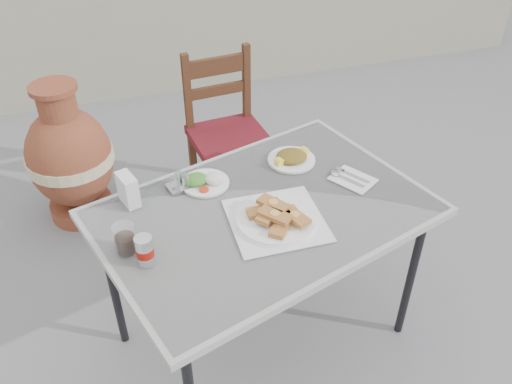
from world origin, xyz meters
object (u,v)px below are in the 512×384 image
object	(u,v)px
cafe_table	(264,219)
napkin_holder	(128,190)
soda_can	(145,250)
chair	(227,133)
salad_rice_plate	(205,181)
condiment_caddy	(180,183)
salad_chopped_plate	(292,158)
terracotta_urn	(70,158)
cola_glass	(125,240)
pide_plate	(277,214)

from	to	relation	value
cafe_table	napkin_holder	size ratio (longest dim) A/B	11.48
soda_can	chair	size ratio (longest dim) A/B	0.12
salad_rice_plate	condiment_caddy	xyz separation A→B (m)	(-0.10, 0.00, 0.01)
cafe_table	salad_chopped_plate	world-z (taller)	salad_chopped_plate
terracotta_urn	salad_chopped_plate	bearing A→B (deg)	-43.24
soda_can	cafe_table	bearing A→B (deg)	18.09
salad_rice_plate	cafe_table	bearing A→B (deg)	-51.01
condiment_caddy	salad_rice_plate	bearing A→B (deg)	-2.92
salad_rice_plate	chair	distance (m)	0.88
chair	cola_glass	bearing A→B (deg)	-125.60
cola_glass	condiment_caddy	bearing A→B (deg)	50.73
cola_glass	chair	xyz separation A→B (m)	(0.63, 1.07, -0.32)
pide_plate	salad_chopped_plate	xyz separation A→B (m)	(0.19, 0.34, -0.01)
pide_plate	salad_rice_plate	xyz separation A→B (m)	(-0.19, 0.29, -0.01)
pide_plate	cola_glass	distance (m)	0.53
condiment_caddy	salad_chopped_plate	bearing A→B (deg)	5.44
soda_can	terracotta_urn	xyz separation A→B (m)	(-0.26, 1.29, -0.41)
cola_glass	napkin_holder	xyz separation A→B (m)	(0.04, 0.26, 0.01)
pide_plate	chair	distance (m)	1.12
condiment_caddy	napkin_holder	bearing A→B (deg)	-170.67
terracotta_urn	cafe_table	bearing A→B (deg)	-57.67
cafe_table	pide_plate	size ratio (longest dim) A/B	4.08
salad_rice_plate	soda_can	xyz separation A→B (m)	(-0.28, -0.36, 0.04)
cafe_table	terracotta_urn	world-z (taller)	terracotta_urn
salad_chopped_plate	cola_glass	xyz separation A→B (m)	(-0.72, -0.34, 0.03)
salad_chopped_plate	chair	distance (m)	0.79
pide_plate	cola_glass	world-z (taller)	cola_glass
salad_rice_plate	salad_chopped_plate	bearing A→B (deg)	7.54
salad_rice_plate	napkin_holder	xyz separation A→B (m)	(-0.29, -0.03, 0.04)
pide_plate	napkin_holder	size ratio (longest dim) A/B	2.82
cafe_table	salad_rice_plate	distance (m)	0.28
pide_plate	salad_rice_plate	distance (m)	0.35
napkin_holder	cafe_table	bearing A→B (deg)	-38.91
cola_glass	soda_can	bearing A→B (deg)	-54.08
salad_rice_plate	napkin_holder	size ratio (longest dim) A/B	1.56
cafe_table	chair	distance (m)	1.03
salad_rice_plate	salad_chopped_plate	distance (m)	0.38
cola_glass	terracotta_urn	world-z (taller)	cola_glass
chair	terracotta_urn	xyz separation A→B (m)	(-0.84, 0.14, -0.09)
salad_chopped_plate	salad_rice_plate	bearing A→B (deg)	-172.46
terracotta_urn	napkin_holder	bearing A→B (deg)	-75.12
soda_can	napkin_holder	bearing A→B (deg)	91.96
napkin_holder	terracotta_urn	size ratio (longest dim) A/B	0.15
pide_plate	condiment_caddy	bearing A→B (deg)	134.50
cafe_table	salad_chopped_plate	xyz separation A→B (m)	(0.21, 0.27, 0.07)
napkin_holder	chair	size ratio (longest dim) A/B	0.14
salad_chopped_plate	chair	xyz separation A→B (m)	(-0.09, 0.73, -0.29)
cafe_table	condiment_caddy	xyz separation A→B (m)	(-0.27, 0.22, 0.07)
soda_can	condiment_caddy	xyz separation A→B (m)	(0.18, 0.37, -0.03)
pide_plate	salad_rice_plate	size ratio (longest dim) A/B	1.81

